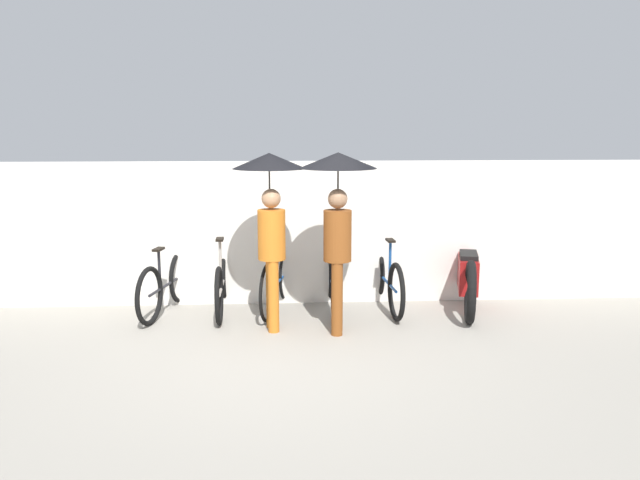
{
  "coord_description": "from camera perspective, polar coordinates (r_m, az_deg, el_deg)",
  "views": [
    {
      "loc": [
        0.09,
        -6.29,
        2.39
      ],
      "look_at": [
        0.53,
        1.18,
        1.0
      ],
      "focal_mm": 35.0,
      "sensor_mm": 36.0,
      "label": 1
    }
  ],
  "objects": [
    {
      "name": "motorcycle",
      "position": [
        8.39,
        13.36,
        -3.29
      ],
      "size": [
        0.73,
        2.02,
        0.96
      ],
      "rotation": [
        0.0,
        0.0,
        1.33
      ],
      "color": "black",
      "rests_on": "ground"
    },
    {
      "name": "parked_bicycle_4",
      "position": [
        8.25,
        6.07,
        -3.64
      ],
      "size": [
        0.44,
        1.82,
        1.04
      ],
      "rotation": [
        0.0,
        0.0,
        1.63
      ],
      "color": "black",
      "rests_on": "ground"
    },
    {
      "name": "pedestrian_leading",
      "position": [
        7.22,
        -4.57,
        3.8
      ],
      "size": [
        0.85,
        0.85,
        2.07
      ],
      "rotation": [
        0.0,
        0.0,
        0.14
      ],
      "color": "#C66B1E",
      "rests_on": "ground"
    },
    {
      "name": "parked_bicycle_2",
      "position": [
        8.15,
        -3.9,
        -3.72
      ],
      "size": [
        0.55,
        1.7,
        1.03
      ],
      "rotation": [
        0.0,
        0.0,
        1.34
      ],
      "color": "black",
      "rests_on": "ground"
    },
    {
      "name": "parked_bicycle_1",
      "position": [
        8.17,
        -8.93,
        -3.9
      ],
      "size": [
        0.44,
        1.8,
        1.07
      ],
      "rotation": [
        0.0,
        0.0,
        1.6
      ],
      "color": "black",
      "rests_on": "ground"
    },
    {
      "name": "pedestrian_center",
      "position": [
        7.09,
        1.64,
        3.93
      ],
      "size": [
        0.89,
        0.89,
        2.08
      ],
      "rotation": [
        0.0,
        0.0,
        -0.11
      ],
      "color": "brown",
      "rests_on": "ground"
    },
    {
      "name": "back_wall",
      "position": [
        8.37,
        -3.94,
        0.64
      ],
      "size": [
        11.91,
        0.12,
        1.92
      ],
      "color": "silver",
      "rests_on": "ground"
    },
    {
      "name": "ground_plane",
      "position": [
        6.73,
        -3.99,
        -10.3
      ],
      "size": [
        30.0,
        30.0,
        0.0
      ],
      "primitive_type": "plane",
      "color": "gray"
    },
    {
      "name": "parked_bicycle_0",
      "position": [
        8.24,
        -13.9,
        -3.95
      ],
      "size": [
        0.54,
        1.69,
        1.09
      ],
      "rotation": [
        0.0,
        0.0,
        1.35
      ],
      "color": "black",
      "rests_on": "ground"
    },
    {
      "name": "parked_bicycle_3",
      "position": [
        8.18,
        1.11,
        -3.89
      ],
      "size": [
        0.44,
        1.65,
        1.0
      ],
      "rotation": [
        0.0,
        0.0,
        1.55
      ],
      "color": "black",
      "rests_on": "ground"
    }
  ]
}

